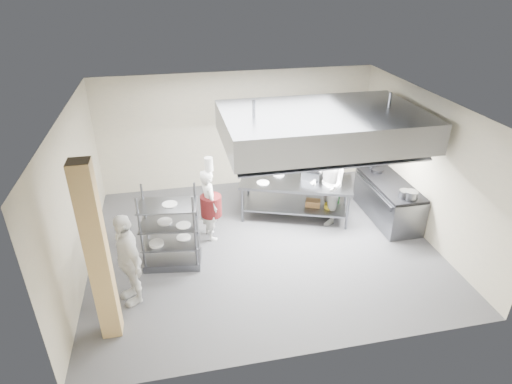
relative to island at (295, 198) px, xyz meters
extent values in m
plane|color=#3A3A3D|center=(-1.00, -1.00, -0.46)|extent=(7.00, 7.00, 0.00)
plane|color=silver|center=(-1.00, -1.00, 2.54)|extent=(7.00, 7.00, 0.00)
plane|color=#BFB498|center=(-1.00, 2.00, 1.04)|extent=(7.00, 0.00, 7.00)
plane|color=#BFB498|center=(-4.50, -1.00, 1.04)|extent=(0.00, 6.00, 6.00)
plane|color=#BFB498|center=(2.50, -1.00, 1.04)|extent=(0.00, 6.00, 6.00)
cube|color=tan|center=(-3.90, -2.90, 1.04)|extent=(0.30, 0.30, 3.00)
cube|color=slate|center=(0.30, -0.60, 1.94)|extent=(4.00, 2.50, 0.60)
cube|color=white|center=(-0.60, -0.60, 1.62)|extent=(1.60, 0.12, 0.04)
cube|color=white|center=(1.20, -0.60, 1.62)|extent=(1.60, 0.12, 0.04)
cube|color=slate|center=(0.80, 1.84, 1.04)|extent=(1.50, 0.28, 0.04)
cube|color=slate|center=(0.00, 0.00, 0.42)|extent=(2.72, 1.83, 0.06)
cube|color=slate|center=(0.00, 0.00, -0.16)|extent=(2.49, 1.66, 0.04)
cube|color=slate|center=(2.08, -0.50, -0.04)|extent=(0.80, 2.00, 0.84)
cube|color=black|center=(2.08, -0.50, 0.41)|extent=(0.78, 1.96, 0.06)
imported|color=silver|center=(-2.04, -0.49, 0.35)|extent=(0.51, 0.66, 1.60)
imported|color=white|center=(0.60, -0.37, 0.50)|extent=(0.79, 0.98, 1.91)
imported|color=silver|center=(-3.60, -2.17, 0.41)|extent=(0.78, 1.09, 1.72)
cube|color=slate|center=(0.39, 0.03, 0.56)|extent=(0.53, 0.51, 0.21)
cube|color=brown|center=(0.37, -0.19, -0.06)|extent=(0.40, 0.35, 0.15)
cylinder|color=gray|center=(2.12, -1.29, 0.53)|extent=(0.26, 0.26, 0.18)
cylinder|color=silver|center=(-2.88, -1.28, 0.07)|extent=(0.28, 0.28, 0.05)
camera|label=1|loc=(-2.68, -8.34, 4.77)|focal=30.00mm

